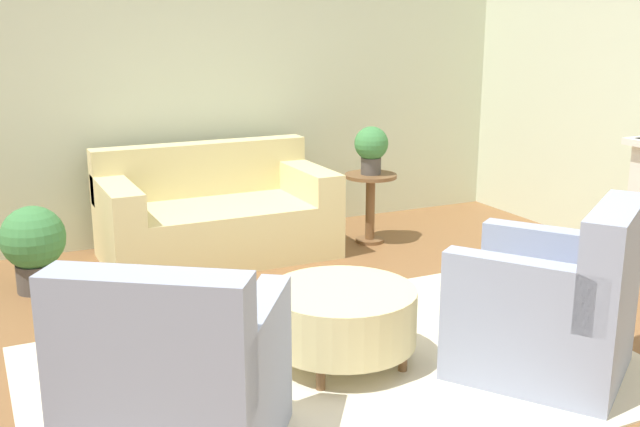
{
  "coord_description": "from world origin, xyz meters",
  "views": [
    {
      "loc": [
        -1.72,
        -3.34,
        1.86
      ],
      "look_at": [
        0.15,
        0.55,
        0.75
      ],
      "focal_mm": 42.0,
      "sensor_mm": 36.0,
      "label": 1
    }
  ],
  "objects_px": {
    "side_table": "(370,197)",
    "potted_plant_floor": "(33,244)",
    "potted_plant_on_side_table": "(371,147)",
    "couch": "(216,217)",
    "armchair_right": "(553,310)",
    "ottoman_table": "(342,316)",
    "armchair_left": "(177,389)"
  },
  "relations": [
    {
      "from": "ottoman_table",
      "to": "side_table",
      "type": "distance_m",
      "value": 2.39
    },
    {
      "from": "couch",
      "to": "armchair_right",
      "type": "distance_m",
      "value": 2.99
    },
    {
      "from": "side_table",
      "to": "potted_plant_on_side_table",
      "type": "xyz_separation_m",
      "value": [
        -0.0,
        0.0,
        0.44
      ]
    },
    {
      "from": "ottoman_table",
      "to": "potted_plant_floor",
      "type": "xyz_separation_m",
      "value": [
        -1.42,
        1.96,
        0.07
      ]
    },
    {
      "from": "armchair_right",
      "to": "potted_plant_on_side_table",
      "type": "bearing_deg",
      "value": 82.48
    },
    {
      "from": "couch",
      "to": "potted_plant_on_side_table",
      "type": "height_order",
      "value": "potted_plant_on_side_table"
    },
    {
      "from": "couch",
      "to": "ottoman_table",
      "type": "distance_m",
      "value": 2.23
    },
    {
      "from": "side_table",
      "to": "potted_plant_floor",
      "type": "distance_m",
      "value": 2.73
    },
    {
      "from": "couch",
      "to": "armchair_left",
      "type": "xyz_separation_m",
      "value": [
        -1.08,
        -2.83,
        0.04
      ]
    },
    {
      "from": "couch",
      "to": "armchair_left",
      "type": "distance_m",
      "value": 3.03
    },
    {
      "from": "ottoman_table",
      "to": "potted_plant_on_side_table",
      "type": "distance_m",
      "value": 2.45
    },
    {
      "from": "side_table",
      "to": "potted_plant_on_side_table",
      "type": "height_order",
      "value": "potted_plant_on_side_table"
    },
    {
      "from": "potted_plant_on_side_table",
      "to": "potted_plant_floor",
      "type": "distance_m",
      "value": 2.77
    },
    {
      "from": "couch",
      "to": "potted_plant_floor",
      "type": "height_order",
      "value": "couch"
    },
    {
      "from": "armchair_right",
      "to": "potted_plant_on_side_table",
      "type": "xyz_separation_m",
      "value": [
        0.34,
        2.6,
        0.47
      ]
    },
    {
      "from": "potted_plant_floor",
      "to": "side_table",
      "type": "bearing_deg",
      "value": 0.85
    },
    {
      "from": "armchair_right",
      "to": "side_table",
      "type": "xyz_separation_m",
      "value": [
        0.34,
        2.6,
        0.03
      ]
    },
    {
      "from": "couch",
      "to": "side_table",
      "type": "distance_m",
      "value": 1.33
    },
    {
      "from": "side_table",
      "to": "potted_plant_floor",
      "type": "relative_size",
      "value": 0.97
    },
    {
      "from": "armchair_right",
      "to": "ottoman_table",
      "type": "bearing_deg",
      "value": 148.1
    },
    {
      "from": "armchair_right",
      "to": "potted_plant_floor",
      "type": "bearing_deg",
      "value": 132.93
    },
    {
      "from": "side_table",
      "to": "potted_plant_on_side_table",
      "type": "bearing_deg",
      "value": 180.0
    },
    {
      "from": "armchair_right",
      "to": "potted_plant_floor",
      "type": "height_order",
      "value": "armchair_right"
    },
    {
      "from": "armchair_right",
      "to": "potted_plant_on_side_table",
      "type": "height_order",
      "value": "potted_plant_on_side_table"
    },
    {
      "from": "couch",
      "to": "armchair_right",
      "type": "height_order",
      "value": "armchair_right"
    },
    {
      "from": "couch",
      "to": "armchair_right",
      "type": "xyz_separation_m",
      "value": [
        0.97,
        -2.83,
        0.04
      ]
    },
    {
      "from": "armchair_left",
      "to": "potted_plant_floor",
      "type": "distance_m",
      "value": 2.58
    },
    {
      "from": "ottoman_table",
      "to": "potted_plant_floor",
      "type": "distance_m",
      "value": 2.42
    },
    {
      "from": "armchair_right",
      "to": "side_table",
      "type": "height_order",
      "value": "armchair_right"
    },
    {
      "from": "potted_plant_on_side_table",
      "to": "potted_plant_floor",
      "type": "bearing_deg",
      "value": -179.15
    },
    {
      "from": "armchair_right",
      "to": "armchair_left",
      "type": "bearing_deg",
      "value": 180.0
    },
    {
      "from": "ottoman_table",
      "to": "side_table",
      "type": "xyz_separation_m",
      "value": [
        1.31,
        2.0,
        0.12
      ]
    }
  ]
}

